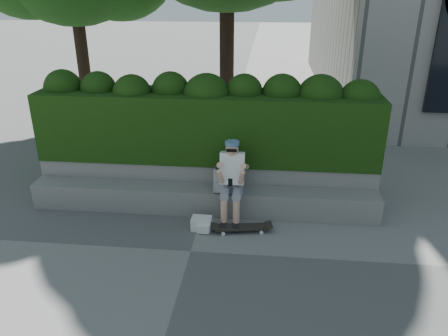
# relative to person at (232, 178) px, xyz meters

# --- Properties ---
(ground) EXTENTS (80.00, 80.00, 0.00)m
(ground) POSITION_rel_person_xyz_m (-0.52, -1.07, -0.75)
(ground) COLOR slate
(ground) RESTS_ON ground
(bench_ledge) EXTENTS (6.00, 0.45, 0.45)m
(bench_ledge) POSITION_rel_person_xyz_m (-0.52, 0.18, -0.53)
(bench_ledge) COLOR gray
(bench_ledge) RESTS_ON ground
(planter_wall) EXTENTS (6.00, 0.50, 0.75)m
(planter_wall) POSITION_rel_person_xyz_m (-0.52, 0.66, -0.38)
(planter_wall) COLOR gray
(planter_wall) RESTS_ON ground
(hedge) EXTENTS (6.00, 1.00, 1.20)m
(hedge) POSITION_rel_person_xyz_m (-0.52, 0.88, 0.60)
(hedge) COLOR black
(hedge) RESTS_ON planter_wall
(person) EXTENTS (0.40, 0.76, 1.38)m
(person) POSITION_rel_person_xyz_m (0.00, 0.00, 0.00)
(person) COLOR gray
(person) RESTS_ON ground
(skateboard) EXTENTS (0.90, 0.36, 0.09)m
(skateboard) POSITION_rel_person_xyz_m (0.20, -0.43, -0.68)
(skateboard) COLOR black
(skateboard) RESTS_ON ground
(backpack_plaid) EXTENTS (0.28, 0.16, 0.40)m
(backpack_plaid) POSITION_rel_person_xyz_m (-0.18, 0.08, -0.10)
(backpack_plaid) COLOR #B2B2B7
(backpack_plaid) RESTS_ON bench_ledge
(backpack_ground) EXTENTS (0.33, 0.24, 0.21)m
(backpack_ground) POSITION_rel_person_xyz_m (-0.45, -0.42, -0.65)
(backpack_ground) COLOR silver
(backpack_ground) RESTS_ON ground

